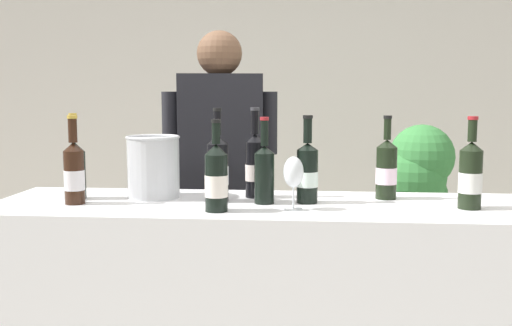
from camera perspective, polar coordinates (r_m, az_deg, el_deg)
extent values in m
cube|color=beige|center=(4.72, 3.30, 6.81)|extent=(8.00, 0.10, 2.80)
cylinder|color=black|center=(2.01, -3.90, -1.96)|extent=(0.08, 0.08, 0.20)
cone|color=black|center=(2.00, -3.92, 1.34)|extent=(0.08, 0.08, 0.04)
cylinder|color=black|center=(1.99, -3.94, 2.89)|extent=(0.03, 0.03, 0.07)
cylinder|color=black|center=(1.99, -3.95, 4.10)|extent=(0.03, 0.03, 0.01)
cylinder|color=silver|center=(2.01, -3.89, -2.24)|extent=(0.08, 0.08, 0.08)
cylinder|color=black|center=(2.30, 12.61, -0.97)|extent=(0.08, 0.08, 0.20)
cone|color=black|center=(2.29, 12.68, 1.87)|extent=(0.08, 0.08, 0.03)
cylinder|color=black|center=(2.28, 12.72, 3.24)|extent=(0.03, 0.03, 0.08)
cylinder|color=black|center=(2.28, 12.75, 4.40)|extent=(0.03, 0.03, 0.01)
cylinder|color=silver|center=(2.30, 12.60, -1.22)|extent=(0.08, 0.08, 0.06)
cylinder|color=black|center=(2.20, -3.76, -0.95)|extent=(0.08, 0.08, 0.22)
cone|color=black|center=(2.18, -3.79, 2.30)|extent=(0.08, 0.08, 0.03)
cylinder|color=black|center=(2.18, -3.80, 3.90)|extent=(0.03, 0.03, 0.09)
cylinder|color=black|center=(2.18, -3.81, 5.23)|extent=(0.03, 0.03, 0.01)
cylinder|color=silver|center=(2.20, -3.76, -1.23)|extent=(0.08, 0.08, 0.07)
cylinder|color=black|center=(2.18, 20.19, -1.54)|extent=(0.08, 0.08, 0.21)
cone|color=black|center=(2.17, 20.32, 1.56)|extent=(0.08, 0.08, 0.03)
cylinder|color=black|center=(2.17, 20.38, 2.98)|extent=(0.03, 0.03, 0.08)
cylinder|color=maroon|center=(2.17, 20.43, 4.14)|extent=(0.04, 0.04, 0.01)
cylinder|color=silver|center=(2.19, 20.18, -1.81)|extent=(0.08, 0.08, 0.07)
cylinder|color=black|center=(2.17, 5.02, -1.32)|extent=(0.08, 0.08, 0.20)
cone|color=black|center=(2.16, 5.06, 1.62)|extent=(0.08, 0.08, 0.03)
cylinder|color=black|center=(2.15, 5.07, 3.15)|extent=(0.03, 0.03, 0.09)
cylinder|color=black|center=(2.15, 5.09, 4.51)|extent=(0.04, 0.04, 0.01)
cylinder|color=silver|center=(2.17, 5.02, -1.57)|extent=(0.08, 0.08, 0.06)
cylinder|color=black|center=(2.28, -0.11, -0.65)|extent=(0.07, 0.07, 0.22)
cone|color=black|center=(2.26, -0.11, 2.47)|extent=(0.07, 0.07, 0.03)
cylinder|color=black|center=(2.26, -0.11, 4.00)|extent=(0.03, 0.03, 0.09)
cylinder|color=#333338|center=(2.26, -0.11, 5.30)|extent=(0.03, 0.03, 0.01)
cylinder|color=silver|center=(2.28, -0.11, -0.92)|extent=(0.08, 0.08, 0.06)
cylinder|color=black|center=(2.24, -17.31, -1.35)|extent=(0.07, 0.07, 0.20)
cone|color=black|center=(2.23, -17.42, 1.53)|extent=(0.07, 0.07, 0.03)
cylinder|color=black|center=(2.22, -17.47, 3.04)|extent=(0.03, 0.03, 0.09)
cylinder|color=#B79333|center=(2.22, -17.52, 4.31)|extent=(0.04, 0.04, 0.01)
cylinder|color=silver|center=(2.24, -17.31, -1.60)|extent=(0.07, 0.07, 0.07)
cylinder|color=black|center=(2.35, -17.27, -1.16)|extent=(0.08, 0.08, 0.18)
cone|color=black|center=(2.34, -17.37, 1.54)|extent=(0.08, 0.08, 0.04)
cylinder|color=black|center=(2.33, -17.43, 3.19)|extent=(0.03, 0.03, 0.10)
cylinder|color=#B79333|center=(2.33, -17.47, 4.52)|extent=(0.03, 0.03, 0.01)
cylinder|color=black|center=(2.15, 0.82, -1.50)|extent=(0.07, 0.07, 0.19)
cone|color=black|center=(2.14, 0.83, 1.33)|extent=(0.07, 0.07, 0.03)
cylinder|color=black|center=(2.13, 0.83, 2.94)|extent=(0.03, 0.03, 0.09)
cylinder|color=maroon|center=(2.13, 0.83, 4.35)|extent=(0.03, 0.03, 0.01)
cylinder|color=silver|center=(2.05, 3.65, -4.50)|extent=(0.06, 0.06, 0.00)
cylinder|color=silver|center=(2.05, 3.66, -3.35)|extent=(0.01, 0.01, 0.08)
ellipsoid|color=silver|center=(2.03, 3.68, -0.88)|extent=(0.07, 0.07, 0.11)
ellipsoid|color=maroon|center=(2.04, 3.68, -1.41)|extent=(0.06, 0.06, 0.04)
cylinder|color=silver|center=(2.31, -9.98, -0.48)|extent=(0.20, 0.20, 0.23)
torus|color=silver|center=(2.29, -10.04, 2.49)|extent=(0.21, 0.21, 0.01)
cube|color=black|center=(2.99, -3.42, -11.97)|extent=(0.39, 0.29, 0.87)
cube|color=black|center=(2.84, -3.52, 2.41)|extent=(0.43, 0.30, 0.62)
sphere|color=brown|center=(2.84, -3.59, 10.63)|extent=(0.22, 0.22, 0.22)
cylinder|color=black|center=(2.85, 1.29, 3.93)|extent=(0.08, 0.08, 0.30)
cylinder|color=black|center=(2.85, -8.37, 3.85)|extent=(0.08, 0.08, 0.30)
cylinder|color=brown|center=(3.68, 15.08, -13.43)|extent=(0.31, 0.31, 0.28)
sphere|color=#387F3D|center=(3.41, 14.93, -1.35)|extent=(0.39, 0.39, 0.39)
sphere|color=#387F3D|center=(3.41, 15.88, 0.61)|extent=(0.36, 0.36, 0.36)
sphere|color=#387F3D|center=(3.43, 15.21, -6.48)|extent=(0.35, 0.35, 0.35)
sphere|color=#387F3D|center=(3.59, 15.07, -3.15)|extent=(0.40, 0.40, 0.40)
sphere|color=#387F3D|center=(3.53, 14.41, -3.83)|extent=(0.29, 0.29, 0.29)
cylinder|color=#4C3823|center=(3.56, 15.30, -6.75)|extent=(0.05, 0.05, 0.60)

